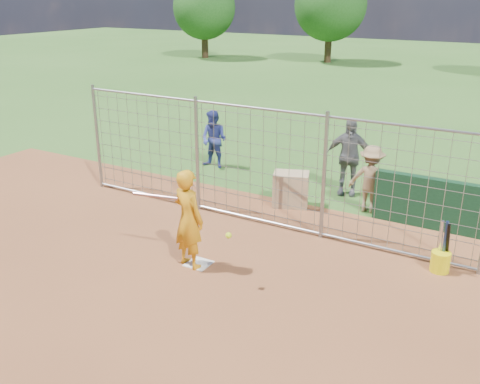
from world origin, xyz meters
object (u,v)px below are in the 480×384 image
Objects in this scene: equipment_bin at (291,189)px; bucket_with_bats at (441,259)px; batter at (188,219)px; bystander_c at (371,179)px; bystander_a at (214,139)px; bystander_b at (348,157)px.

bucket_with_bats reaches higher than equipment_bin.
batter reaches higher than bucket_with_bats.
bystander_c is at bearing -102.49° from batter.
bystander_b reaches higher than bystander_a.
bystander_b reaches higher than bystander_c.
batter is 4.54m from bucket_with_bats.
batter reaches higher than bystander_a.
bystander_c is at bearing -58.93° from bystander_b.
bystander_a is 3.98m from bystander_b.
bystander_c is at bearing -11.30° from bystander_a.
bystander_c is 1.58× the size of bucket_with_bats.
bucket_with_bats is (6.76, -3.07, -0.56)m from bystander_a.
bystander_a is at bearing -14.79° from bystander_c.
bystander_c is (4.80, -0.98, -0.04)m from bystander_a.
bystander_a reaches higher than equipment_bin.
bystander_a is 3.51m from equipment_bin.
bucket_with_bats is (1.96, -2.08, -0.53)m from bystander_c.
bystander_b is at bearing -90.07° from batter.
bystander_a is at bearing 155.61° from bucket_with_bats.
equipment_bin is at bearing -135.87° from bystander_b.
bystander_b is 1.17m from bystander_c.
batter is 5.11m from bystander_b.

